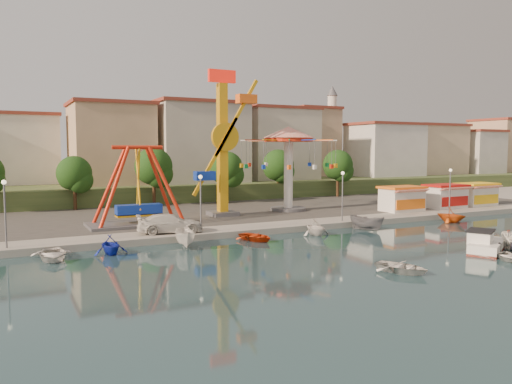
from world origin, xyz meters
TOP-DOWN VIEW (x-y plane):
  - ground at (0.00, 0.00)m, footprint 200.00×200.00m
  - quay_deck at (0.00, 62.00)m, footprint 200.00×100.00m
  - asphalt_pad at (0.00, 30.00)m, footprint 90.00×28.00m
  - hill_terrace at (0.00, 67.00)m, footprint 200.00×60.00m
  - pirate_ship_ride at (-12.00, 19.89)m, footprint 10.00×5.00m
  - kamikaze_tower at (-1.38, 22.43)m, footprint 5.60×3.10m
  - wave_swinger at (7.53, 23.42)m, footprint 11.60×11.60m
  - booth_left at (19.68, 16.49)m, footprint 5.40×3.78m
  - booth_mid at (27.20, 16.49)m, footprint 5.40×3.78m
  - booth_right at (33.07, 16.49)m, footprint 5.40×3.78m
  - lamp_post_0 at (-24.00, 13.00)m, footprint 0.14×0.14m
  - lamp_post_1 at (-8.00, 13.00)m, footprint 0.14×0.14m
  - lamp_post_2 at (8.00, 13.00)m, footprint 0.14×0.14m
  - lamp_post_3 at (24.00, 13.00)m, footprint 0.14×0.14m
  - tree_1 at (-16.00, 36.24)m, footprint 4.35×4.35m
  - tree_2 at (-6.00, 35.81)m, footprint 5.02×5.02m
  - tree_3 at (4.00, 34.36)m, footprint 4.68×4.68m
  - tree_4 at (14.00, 37.35)m, footprint 4.86×4.86m
  - tree_5 at (24.00, 35.54)m, footprint 4.83×4.83m
  - building_1 at (-21.33, 51.38)m, footprint 12.33×9.01m
  - building_2 at (-8.19, 51.96)m, footprint 11.95×9.28m
  - building_3 at (5.60, 48.80)m, footprint 12.59×10.50m
  - building_4 at (19.07, 52.20)m, footprint 10.75×9.23m
  - building_5 at (32.37, 50.33)m, footprint 12.77×10.96m
  - building_6 at (44.15, 48.77)m, footprint 8.23×8.98m
  - building_7 at (56.03, 53.70)m, footprint 11.59×10.93m
  - building_8 at (69.93, 47.19)m, footprint 12.84×9.28m
  - building_9 at (83.46, 49.95)m, footprint 12.95×9.17m
  - minaret at (36.00, 54.00)m, footprint 2.80×2.80m
  - cabin_motorboat at (10.31, -2.90)m, footprint 5.90×4.63m
  - rowboat_a at (-0.59, -5.01)m, footprint 3.64×4.25m
  - rowboat_b at (9.13, -5.68)m, footprint 3.40×3.59m
  - van at (-10.60, 14.05)m, footprint 6.28×3.43m
  - moored_boat_0 at (-21.00, 9.80)m, footprint 3.13×4.27m
  - moored_boat_1 at (-16.76, 9.80)m, footprint 2.85×3.21m
  - moored_boat_2 at (-10.61, 9.80)m, footprint 2.48×4.40m
  - moored_boat_3 at (-3.98, 9.80)m, footprint 3.56×4.24m
  - moored_boat_4 at (2.43, 9.80)m, footprint 2.68×3.10m
  - moored_boat_5 at (8.70, 9.80)m, footprint 2.58×4.29m
  - moored_boat_7 at (20.71, 9.80)m, footprint 3.63×3.95m

SIDE VIEW (x-z plane):
  - ground at x=0.00m, z-range 0.00..0.00m
  - quay_deck at x=0.00m, z-range 0.00..0.60m
  - rowboat_b at x=9.13m, z-range 0.00..0.60m
  - rowboat_a at x=-0.59m, z-range 0.00..0.74m
  - moored_boat_3 at x=-3.98m, z-range 0.00..0.75m
  - moored_boat_0 at x=-21.00m, z-range 0.00..0.86m
  - cabin_motorboat at x=10.31m, z-range -0.46..1.51m
  - asphalt_pad at x=0.00m, z-range 0.60..0.61m
  - moored_boat_5 at x=8.70m, z-range 0.00..1.55m
  - moored_boat_1 at x=-16.76m, z-range 0.00..1.56m
  - moored_boat_2 at x=-10.61m, z-range 0.00..1.60m
  - moored_boat_4 at x=2.43m, z-range 0.00..1.62m
  - moored_boat_7 at x=20.71m, z-range 0.00..1.74m
  - van at x=-10.60m, z-range 0.60..2.33m
  - hill_terrace at x=0.00m, z-range 0.00..3.00m
  - booth_left at x=19.68m, z-range 0.62..3.70m
  - booth_mid at x=27.20m, z-range 0.62..3.70m
  - booth_right at x=33.07m, z-range 0.62..3.70m
  - lamp_post_0 at x=-24.00m, z-range 0.60..5.60m
  - lamp_post_1 at x=-8.00m, z-range 0.60..5.60m
  - lamp_post_2 at x=8.00m, z-range 0.60..5.60m
  - lamp_post_3 at x=24.00m, z-range 0.60..5.60m
  - pirate_ship_ride at x=-12.00m, z-range 0.39..8.39m
  - tree_1 at x=-16.00m, z-range 1.80..8.60m
  - tree_3 at x=4.00m, z-range 1.90..9.21m
  - tree_5 at x=24.00m, z-range 1.94..9.48m
  - tree_4 at x=14.00m, z-range 1.95..9.55m
  - tree_2 at x=-6.00m, z-range 1.99..9.84m
  - building_1 at x=-21.33m, z-range 3.00..11.63m
  - building_7 at x=56.03m, z-range 3.00..11.76m
  - building_3 at x=5.60m, z-range 3.00..12.20m
  - building_9 at x=83.46m, z-range 3.00..12.21m
  - building_4 at x=19.07m, z-range 3.00..12.24m
  - wave_swinger at x=7.53m, z-range 3.00..13.40m
  - kamikaze_tower at x=-1.38m, z-range 0.29..16.79m
  - building_5 at x=32.37m, z-range 3.00..14.21m
  - building_2 at x=-8.19m, z-range 3.00..14.23m
  - building_6 at x=44.15m, z-range 3.00..15.36m
  - building_8 at x=69.93m, z-range 3.00..15.58m
  - minaret at x=36.00m, z-range 3.55..21.55m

